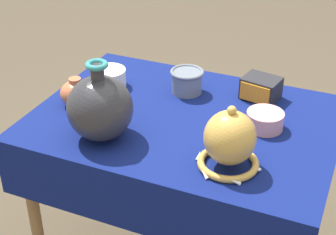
{
  "coord_description": "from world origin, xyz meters",
  "views": [
    {
      "loc": [
        0.55,
        -1.44,
        1.61
      ],
      "look_at": [
        0.01,
        -0.17,
        0.79
      ],
      "focal_mm": 55.0,
      "sensor_mm": 36.0,
      "label": 1
    }
  ],
  "objects": [
    {
      "name": "mosaic_tile_box",
      "position": [
        0.2,
        0.24,
        0.74
      ],
      "size": [
        0.15,
        0.13,
        0.08
      ],
      "rotation": [
        0.0,
        0.0,
        -0.19
      ],
      "color": "#232328",
      "rests_on": "display_table"
    },
    {
      "name": "vase_dome_bell",
      "position": [
        0.22,
        -0.22,
        0.79
      ],
      "size": [
        0.2,
        0.19,
        0.21
      ],
      "color": "gold",
      "rests_on": "display_table"
    },
    {
      "name": "vase_tall_bulbous",
      "position": [
        -0.2,
        -0.22,
        0.81
      ],
      "size": [
        0.21,
        0.21,
        0.27
      ],
      "color": "#2D2D33",
      "rests_on": "display_table"
    },
    {
      "name": "cup_wide_slate",
      "position": [
        -0.06,
        0.18,
        0.75
      ],
      "size": [
        0.13,
        0.13,
        0.09
      ],
      "color": "slate",
      "rests_on": "display_table"
    },
    {
      "name": "pot_squat_rose",
      "position": [
        0.27,
        0.04,
        0.73
      ],
      "size": [
        0.12,
        0.12,
        0.06
      ],
      "primitive_type": "cylinder",
      "color": "#D19399",
      "rests_on": "display_table"
    },
    {
      "name": "jar_round_terracotta",
      "position": [
        -0.39,
        -0.07,
        0.75
      ],
      "size": [
        0.11,
        0.11,
        0.1
      ],
      "color": "#BC6642",
      "rests_on": "display_table"
    },
    {
      "name": "pot_squat_ivory",
      "position": [
        -0.36,
        0.1,
        0.73
      ],
      "size": [
        0.13,
        0.13,
        0.07
      ],
      "primitive_type": "cylinder",
      "color": "white",
      "rests_on": "display_table"
    },
    {
      "name": "display_table",
      "position": [
        0.0,
        -0.02,
        0.62
      ],
      "size": [
        1.04,
        0.76,
        0.7
      ],
      "color": "olive",
      "rests_on": "ground_plane"
    }
  ]
}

